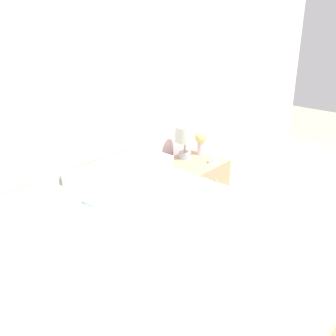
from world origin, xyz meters
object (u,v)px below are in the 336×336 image
(table_lamp, at_px, (185,137))
(flower_vase, at_px, (201,140))
(nightstand, at_px, (193,187))
(teacup, at_px, (214,160))
(bed, at_px, (140,277))

(table_lamp, distance_m, flower_vase, 0.20)
(nightstand, xyz_separation_m, teacup, (0.09, -0.16, 0.29))
(flower_vase, distance_m, teacup, 0.28)
(table_lamp, xyz_separation_m, flower_vase, (0.18, -0.05, -0.06))
(nightstand, bearing_deg, bed, -154.62)
(bed, height_order, nightstand, bed)
(table_lamp, height_order, flower_vase, table_lamp)
(bed, distance_m, teacup, 1.50)
(table_lamp, relative_size, teacup, 3.12)
(flower_vase, bearing_deg, bed, -155.35)
(table_lamp, bearing_deg, flower_vase, -14.91)
(flower_vase, xyz_separation_m, teacup, (-0.11, -0.23, -0.11))
(bed, xyz_separation_m, nightstand, (1.32, 0.63, -0.07))
(flower_vase, height_order, teacup, flower_vase)
(table_lamp, bearing_deg, teacup, -74.90)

